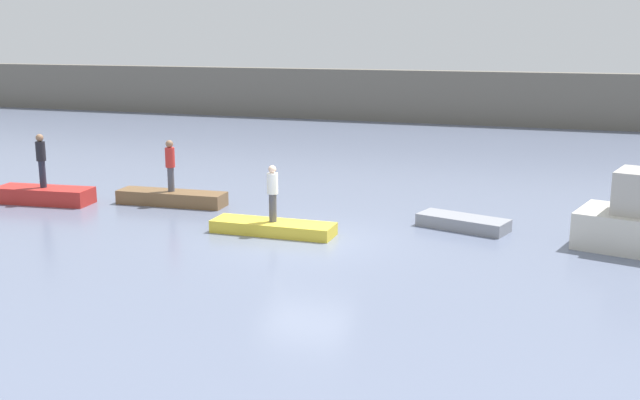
{
  "coord_description": "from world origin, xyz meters",
  "views": [
    {
      "loc": [
        6.89,
        -18.84,
        5.7
      ],
      "look_at": [
        -0.14,
        1.56,
        0.86
      ],
      "focal_mm": 41.86,
      "sensor_mm": 36.0,
      "label": 1
    }
  ],
  "objects_px": {
    "rowboat_red": "(44,195)",
    "rowboat_yellow": "(273,228)",
    "rowboat_grey": "(463,223)",
    "person_red_shirt": "(170,163)",
    "rowboat_brown": "(172,198)",
    "person_white_shirt": "(273,191)",
    "person_dark_shirt": "(41,157)"
  },
  "relations": [
    {
      "from": "rowboat_red",
      "to": "rowboat_yellow",
      "type": "distance_m",
      "value": 9.01
    },
    {
      "from": "rowboat_grey",
      "to": "person_red_shirt",
      "type": "bearing_deg",
      "value": -163.82
    },
    {
      "from": "person_red_shirt",
      "to": "rowboat_brown",
      "type": "bearing_deg",
      "value": 153.43
    },
    {
      "from": "rowboat_grey",
      "to": "rowboat_brown",
      "type": "bearing_deg",
      "value": -163.82
    },
    {
      "from": "rowboat_grey",
      "to": "person_white_shirt",
      "type": "xyz_separation_m",
      "value": [
        -5.13,
        -2.36,
        1.09
      ]
    },
    {
      "from": "rowboat_grey",
      "to": "person_white_shirt",
      "type": "bearing_deg",
      "value": -139.24
    },
    {
      "from": "rowboat_brown",
      "to": "person_red_shirt",
      "type": "distance_m",
      "value": 1.21
    },
    {
      "from": "person_dark_shirt",
      "to": "person_white_shirt",
      "type": "relative_size",
      "value": 1.11
    },
    {
      "from": "person_dark_shirt",
      "to": "rowboat_brown",
      "type": "bearing_deg",
      "value": 15.83
    },
    {
      "from": "rowboat_grey",
      "to": "person_white_shirt",
      "type": "height_order",
      "value": "person_white_shirt"
    },
    {
      "from": "rowboat_red",
      "to": "person_white_shirt",
      "type": "distance_m",
      "value": 9.07
    },
    {
      "from": "rowboat_red",
      "to": "rowboat_grey",
      "type": "relative_size",
      "value": 1.25
    },
    {
      "from": "rowboat_brown",
      "to": "person_red_shirt",
      "type": "relative_size",
      "value": 2.16
    },
    {
      "from": "rowboat_red",
      "to": "person_white_shirt",
      "type": "bearing_deg",
      "value": -13.52
    },
    {
      "from": "rowboat_red",
      "to": "rowboat_yellow",
      "type": "relative_size",
      "value": 0.92
    },
    {
      "from": "rowboat_yellow",
      "to": "person_dark_shirt",
      "type": "height_order",
      "value": "person_dark_shirt"
    },
    {
      "from": "rowboat_brown",
      "to": "person_dark_shirt",
      "type": "height_order",
      "value": "person_dark_shirt"
    },
    {
      "from": "rowboat_grey",
      "to": "person_white_shirt",
      "type": "distance_m",
      "value": 5.76
    },
    {
      "from": "rowboat_brown",
      "to": "person_white_shirt",
      "type": "bearing_deg",
      "value": -29.92
    },
    {
      "from": "person_dark_shirt",
      "to": "person_white_shirt",
      "type": "height_order",
      "value": "person_dark_shirt"
    },
    {
      "from": "rowboat_grey",
      "to": "rowboat_red",
      "type": "bearing_deg",
      "value": -158.96
    },
    {
      "from": "rowboat_red",
      "to": "rowboat_grey",
      "type": "xyz_separation_m",
      "value": [
        14.07,
        1.23,
        -0.09
      ]
    },
    {
      "from": "rowboat_yellow",
      "to": "rowboat_grey",
      "type": "distance_m",
      "value": 5.65
    },
    {
      "from": "rowboat_yellow",
      "to": "person_red_shirt",
      "type": "xyz_separation_m",
      "value": [
        -4.69,
        2.34,
        1.26
      ]
    },
    {
      "from": "rowboat_red",
      "to": "rowboat_brown",
      "type": "bearing_deg",
      "value": 9.54
    },
    {
      "from": "rowboat_yellow",
      "to": "person_red_shirt",
      "type": "relative_size",
      "value": 2.08
    },
    {
      "from": "rowboat_brown",
      "to": "rowboat_grey",
      "type": "height_order",
      "value": "rowboat_brown"
    },
    {
      "from": "rowboat_grey",
      "to": "person_dark_shirt",
      "type": "xyz_separation_m",
      "value": [
        -14.07,
        -1.23,
        1.4
      ]
    },
    {
      "from": "rowboat_yellow",
      "to": "person_white_shirt",
      "type": "relative_size",
      "value": 2.19
    },
    {
      "from": "rowboat_brown",
      "to": "rowboat_grey",
      "type": "distance_m",
      "value": 9.82
    },
    {
      "from": "rowboat_yellow",
      "to": "person_white_shirt",
      "type": "height_order",
      "value": "person_white_shirt"
    },
    {
      "from": "person_red_shirt",
      "to": "rowboat_yellow",
      "type": "bearing_deg",
      "value": -26.52
    }
  ]
}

